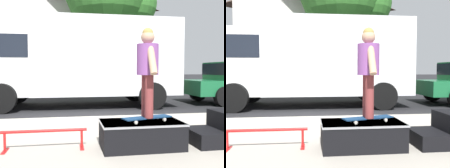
# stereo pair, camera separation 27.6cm
# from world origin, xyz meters

# --- Properties ---
(ground_plane) EXTENTS (140.00, 140.00, 0.00)m
(ground_plane) POSITION_xyz_m (0.00, 0.00, 0.00)
(ground_plane) COLOR black
(sidewalk_slab) EXTENTS (50.00, 5.00, 0.12)m
(sidewalk_slab) POSITION_xyz_m (0.00, -3.00, 0.06)
(sidewalk_slab) COLOR #A8A093
(sidewalk_slab) RESTS_ON ground
(skate_box) EXTENTS (1.23, 0.68, 0.40)m
(skate_box) POSITION_xyz_m (0.89, -3.20, 0.33)
(skate_box) COLOR black
(skate_box) RESTS_ON sidewalk_slab
(kicker_ramp) EXTENTS (0.91, 0.66, 0.51)m
(kicker_ramp) POSITION_xyz_m (2.23, -3.20, 0.33)
(kicker_ramp) COLOR black
(kicker_ramp) RESTS_ON sidewalk_slab
(grind_rail) EXTENTS (1.26, 0.28, 0.30)m
(grind_rail) POSITION_xyz_m (-0.55, -3.06, 0.34)
(grind_rail) COLOR red
(grind_rail) RESTS_ON sidewalk_slab
(skateboard) EXTENTS (0.81, 0.40, 0.07)m
(skateboard) POSITION_xyz_m (0.97, -3.22, 0.57)
(skateboard) COLOR navy
(skateboard) RESTS_ON skate_box
(skater_kid) EXTENTS (0.32, 0.68, 1.33)m
(skater_kid) POSITION_xyz_m (0.97, -3.22, 1.37)
(skater_kid) COLOR brown
(skater_kid) RESTS_ON skateboard
(box_truck) EXTENTS (6.91, 2.63, 3.05)m
(box_truck) POSITION_xyz_m (0.12, 2.20, 1.70)
(box_truck) COLOR silver
(box_truck) RESTS_ON ground
(house_behind) EXTENTS (9.54, 8.22, 8.40)m
(house_behind) POSITION_xyz_m (0.15, 12.19, 4.24)
(house_behind) COLOR silver
(house_behind) RESTS_ON ground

